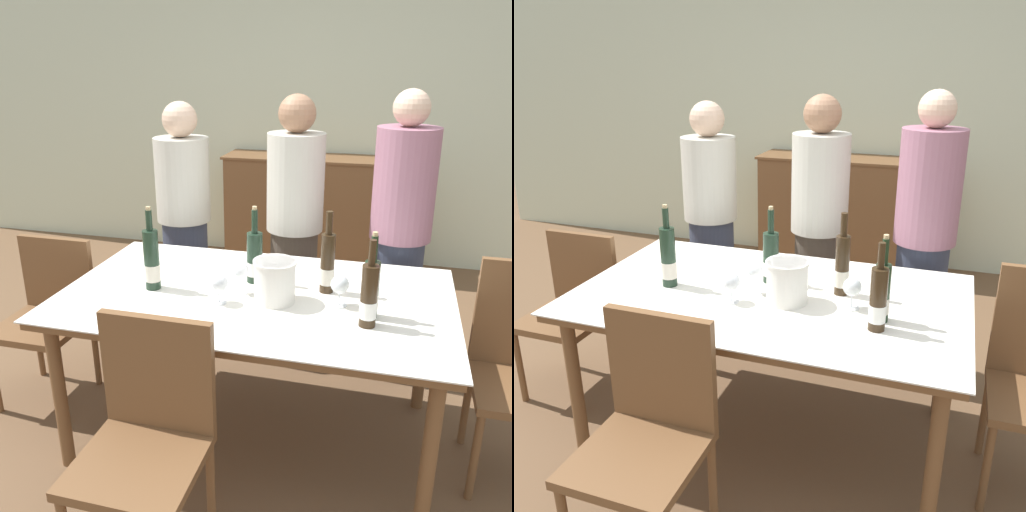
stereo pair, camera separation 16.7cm
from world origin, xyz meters
TOP-DOWN VIEW (x-y plane):
  - ground_plane at (0.00, 0.00)m, footprint 12.00×12.00m
  - back_wall at (0.00, 2.69)m, footprint 8.00×0.10m
  - sideboard_cabinet at (-0.13, 2.40)m, footprint 1.53×0.46m
  - dining_table at (0.00, 0.00)m, footprint 1.75×1.06m
  - ice_bucket at (0.10, -0.06)m, footprint 0.19×0.19m
  - wine_bottle_0 at (0.51, -0.11)m, footprint 0.06×0.06m
  - wine_bottle_1 at (-0.04, 0.13)m, footprint 0.08×0.08m
  - wine_bottle_2 at (0.30, 0.10)m, footprint 0.06×0.06m
  - wine_bottle_3 at (0.51, -0.19)m, footprint 0.07×0.07m
  - wine_bottle_4 at (-0.47, -0.06)m, footprint 0.07×0.07m
  - wine_glass_0 at (0.38, -0.03)m, footprint 0.08×0.08m
  - wine_glass_1 at (-0.13, -0.14)m, footprint 0.08×0.08m
  - wine_glass_2 at (-0.07, -0.02)m, footprint 0.07×0.07m
  - chair_left_end at (-1.17, 0.08)m, footprint 0.42×0.42m
  - chair_near_front at (-0.19, -0.76)m, footprint 0.42×0.42m
  - person_host at (-0.69, 0.84)m, footprint 0.33×0.33m
  - person_guest_left at (0.01, 0.84)m, footprint 0.33×0.33m
  - person_guest_right at (0.61, 0.77)m, footprint 0.33×0.33m

SIDE VIEW (x-z plane):
  - ground_plane at x=0.00m, z-range 0.00..0.00m
  - sideboard_cabinet at x=-0.13m, z-range 0.00..0.98m
  - chair_left_end at x=-1.17m, z-range 0.07..0.94m
  - chair_near_front at x=-0.19m, z-range 0.08..1.01m
  - dining_table at x=0.00m, z-range 0.31..1.07m
  - person_host at x=-0.69m, z-range 0.00..1.53m
  - person_guest_left at x=0.01m, z-range 0.00..1.58m
  - person_guest_right at x=0.61m, z-range 0.00..1.62m
  - wine_glass_1 at x=-0.13m, z-range 0.78..0.92m
  - wine_glass_0 at x=0.38m, z-range 0.79..0.92m
  - ice_bucket at x=0.10m, z-range 0.77..0.96m
  - wine_glass_2 at x=-0.07m, z-range 0.79..0.94m
  - wine_bottle_1 at x=-0.04m, z-range 0.70..1.06m
  - wine_bottle_0 at x=0.51m, z-range 0.70..1.06m
  - wine_bottle_3 at x=0.51m, z-range 0.71..1.07m
  - wine_bottle_4 at x=-0.47m, z-range 0.70..1.09m
  - wine_bottle_2 at x=0.30m, z-range 0.71..1.09m
  - back_wall at x=0.00m, z-range 0.00..2.80m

